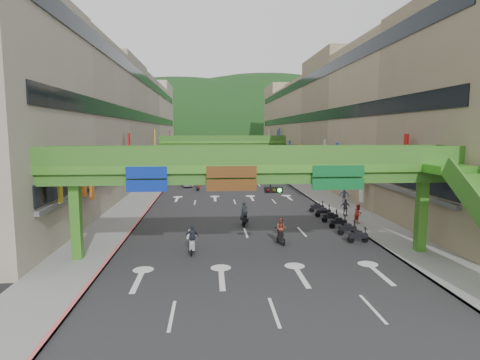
# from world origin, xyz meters

# --- Properties ---
(ground) EXTENTS (320.00, 320.00, 0.00)m
(ground) POSITION_xyz_m (0.00, 0.00, 0.00)
(ground) COLOR black
(ground) RESTS_ON ground
(road_slab) EXTENTS (18.00, 140.00, 0.02)m
(road_slab) POSITION_xyz_m (0.00, 50.00, 0.01)
(road_slab) COLOR #28282B
(road_slab) RESTS_ON ground
(sidewalk_left) EXTENTS (4.00, 140.00, 0.15)m
(sidewalk_left) POSITION_xyz_m (-11.00, 50.00, 0.07)
(sidewalk_left) COLOR gray
(sidewalk_left) RESTS_ON ground
(sidewalk_right) EXTENTS (4.00, 140.00, 0.15)m
(sidewalk_right) POSITION_xyz_m (11.00, 50.00, 0.07)
(sidewalk_right) COLOR gray
(sidewalk_right) RESTS_ON ground
(curb_left) EXTENTS (0.20, 140.00, 0.18)m
(curb_left) POSITION_xyz_m (-9.10, 50.00, 0.09)
(curb_left) COLOR #CC5959
(curb_left) RESTS_ON ground
(curb_right) EXTENTS (0.20, 140.00, 0.18)m
(curb_right) POSITION_xyz_m (9.10, 50.00, 0.09)
(curb_right) COLOR gray
(curb_right) RESTS_ON ground
(building_row_left) EXTENTS (12.80, 95.00, 19.00)m
(building_row_left) POSITION_xyz_m (-18.93, 50.00, 9.46)
(building_row_left) COLOR #9E937F
(building_row_left) RESTS_ON ground
(building_row_right) EXTENTS (12.80, 95.00, 19.00)m
(building_row_right) POSITION_xyz_m (18.93, 50.00, 9.46)
(building_row_right) COLOR gray
(building_row_right) RESTS_ON ground
(overpass_near) EXTENTS (28.00, 12.27, 7.10)m
(overpass_near) POSITION_xyz_m (0.93, 5.38, 5.21)
(overpass_near) COLOR #4C9E2D
(overpass_near) RESTS_ON ground
(overpass_far) EXTENTS (28.00, 2.20, 7.10)m
(overpass_far) POSITION_xyz_m (0.00, 65.00, 5.40)
(overpass_far) COLOR #4C9E2D
(overpass_far) RESTS_ON ground
(hill_left) EXTENTS (168.00, 140.00, 112.00)m
(hill_left) POSITION_xyz_m (-15.00, 160.00, 0.00)
(hill_left) COLOR #1C4419
(hill_left) RESTS_ON ground
(hill_right) EXTENTS (208.00, 176.00, 128.00)m
(hill_right) POSITION_xyz_m (25.00, 180.00, 0.00)
(hill_right) COLOR #1C4419
(hill_right) RESTS_ON ground
(bunting_string) EXTENTS (26.00, 0.36, 0.47)m
(bunting_string) POSITION_xyz_m (0.00, 30.00, 5.96)
(bunting_string) COLOR black
(bunting_string) RESTS_ON ground
(scooter_rider_near) EXTENTS (0.72, 1.59, 2.02)m
(scooter_rider_near) POSITION_xyz_m (0.11, 14.57, 0.94)
(scooter_rider_near) COLOR black
(scooter_rider_near) RESTS_ON ground
(scooter_rider_mid) EXTENTS (0.85, 1.58, 1.87)m
(scooter_rider_mid) POSITION_xyz_m (2.24, 8.82, 0.95)
(scooter_rider_mid) COLOR black
(scooter_rider_mid) RESTS_ON ground
(scooter_rider_left) EXTENTS (0.92, 1.60, 1.88)m
(scooter_rider_left) POSITION_xyz_m (-4.00, 6.98, 0.93)
(scooter_rider_left) COLOR gray
(scooter_rider_left) RESTS_ON ground
(scooter_rider_far) EXTENTS (0.93, 1.60, 2.10)m
(scooter_rider_far) POSITION_xyz_m (-4.38, 35.43, 1.07)
(scooter_rider_far) COLOR maroon
(scooter_rider_far) RESTS_ON ground
(parked_scooter_row) EXTENTS (1.60, 11.57, 1.08)m
(parked_scooter_row) POSITION_xyz_m (7.80, 14.08, 0.52)
(parked_scooter_row) COLOR black
(parked_scooter_row) RESTS_ON ground
(car_silver) EXTENTS (1.90, 4.03, 1.28)m
(car_silver) POSITION_xyz_m (-6.10, 39.44, 0.64)
(car_silver) COLOR #B3B4BC
(car_silver) RESTS_ON ground
(car_yellow) EXTENTS (2.30, 4.35, 1.41)m
(car_yellow) POSITION_xyz_m (-0.79, 67.32, 0.71)
(car_yellow) COLOR yellow
(car_yellow) RESTS_ON ground
(pedestrian_red) EXTENTS (1.03, 0.97, 1.68)m
(pedestrian_red) POSITION_xyz_m (9.80, 13.85, 0.84)
(pedestrian_red) COLOR red
(pedestrian_red) RESTS_ON ground
(pedestrian_dark) EXTENTS (0.95, 0.47, 1.57)m
(pedestrian_dark) POSITION_xyz_m (9.80, 17.17, 0.78)
(pedestrian_dark) COLOR black
(pedestrian_dark) RESTS_ON ground
(pedestrian_blue) EXTENTS (0.95, 0.77, 1.75)m
(pedestrian_blue) POSITION_xyz_m (12.18, 24.47, 0.88)
(pedestrian_blue) COLOR #2C3753
(pedestrian_blue) RESTS_ON ground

